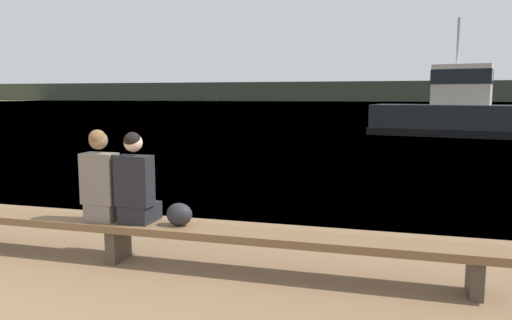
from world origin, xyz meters
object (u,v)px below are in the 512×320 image
at_px(bench_main, 118,228).
at_px(tugboat_red, 454,113).
at_px(person_left, 102,182).
at_px(person_right, 136,185).
at_px(shopping_bag, 179,214).

xyz_separation_m(bench_main, tugboat_red, (5.51, 19.84, 0.65)).
height_order(person_left, tugboat_red, tugboat_red).
distance_m(bench_main, person_right, 0.56).
bearing_deg(tugboat_red, person_right, 177.42).
height_order(person_right, tugboat_red, tugboat_red).
distance_m(person_right, tugboat_red, 20.52).
bearing_deg(tugboat_red, person_left, 176.26).
height_order(bench_main, tugboat_red, tugboat_red).
height_order(person_left, person_right, person_left).
bearing_deg(shopping_bag, person_right, -178.25).
xyz_separation_m(person_right, tugboat_red, (5.27, 19.83, 0.14)).
xyz_separation_m(bench_main, person_left, (-0.19, 0.01, 0.52)).
relative_size(bench_main, person_left, 7.80).
xyz_separation_m(shopping_bag, tugboat_red, (4.76, 19.81, 0.45)).
bearing_deg(bench_main, tugboat_red, 74.49).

